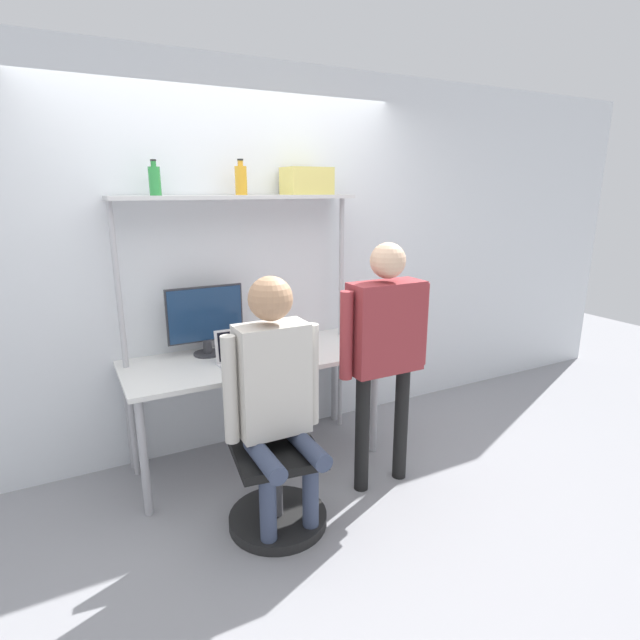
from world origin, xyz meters
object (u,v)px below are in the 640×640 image
(laptop, at_px, (240,354))
(bottle_amber, at_px, (241,180))
(person_standing, at_px, (385,337))
(person_seated, at_px, (275,386))
(cell_phone, at_px, (277,357))
(monitor, at_px, (206,318))
(office_chair, at_px, (275,475))
(storage_box, at_px, (307,181))
(bottle_green, at_px, (155,180))

(laptop, distance_m, bottle_amber, 1.13)
(person_standing, bearing_deg, person_seated, -174.44)
(laptop, bearing_deg, person_standing, -38.00)
(person_standing, bearing_deg, laptop, 142.00)
(laptop, height_order, cell_phone, laptop)
(monitor, bearing_deg, person_standing, -44.32)
(bottle_amber, bearing_deg, person_seated, -100.63)
(office_chair, relative_size, person_standing, 0.59)
(storage_box, bearing_deg, laptop, -156.07)
(storage_box, bearing_deg, bottle_green, 180.00)
(cell_phone, relative_size, person_seated, 0.10)
(person_seated, bearing_deg, person_standing, 5.56)
(bottle_green, relative_size, bottle_amber, 0.93)
(bottle_green, bearing_deg, person_seated, -68.02)
(bottle_amber, relative_size, storage_box, 0.72)
(cell_phone, distance_m, person_seated, 0.69)
(monitor, relative_size, person_standing, 0.33)
(bottle_green, bearing_deg, person_standing, -36.88)
(person_seated, distance_m, person_standing, 0.77)
(cell_phone, bearing_deg, office_chair, -114.59)
(person_seated, relative_size, storage_box, 4.55)
(person_seated, bearing_deg, monitor, 96.99)
(bottle_green, bearing_deg, storage_box, 0.00)
(monitor, relative_size, person_seated, 0.36)
(monitor, bearing_deg, storage_box, -0.23)
(laptop, bearing_deg, cell_phone, -2.26)
(monitor, xyz_separation_m, cell_phone, (0.39, -0.29, -0.25))
(laptop, height_order, bottle_green, bottle_green)
(office_chair, distance_m, storage_box, 1.96)
(cell_phone, height_order, office_chair, office_chair)
(monitor, xyz_separation_m, storage_box, (0.76, -0.00, 0.89))
(person_standing, xyz_separation_m, bottle_amber, (-0.58, 0.84, 0.92))
(office_chair, bearing_deg, person_standing, 2.19)
(monitor, xyz_separation_m, bottle_green, (-0.26, -0.00, 0.89))
(bottle_amber, height_order, storage_box, bottle_amber)
(monitor, relative_size, cell_phone, 3.44)
(person_seated, bearing_deg, storage_box, 54.75)
(office_chair, distance_m, bottle_green, 1.88)
(person_seated, distance_m, bottle_amber, 1.42)
(bottle_green, distance_m, storage_box, 1.02)
(bottle_amber, distance_m, storage_box, 0.48)
(person_standing, bearing_deg, bottle_green, 143.12)
(laptop, distance_m, person_seated, 0.64)
(monitor, height_order, person_standing, person_standing)
(cell_phone, height_order, person_standing, person_standing)
(bottle_green, bearing_deg, office_chair, -66.71)
(office_chair, relative_size, storage_box, 2.94)
(person_standing, height_order, bottle_green, bottle_green)
(monitor, xyz_separation_m, person_seated, (0.11, -0.92, -0.17))
(bottle_green, distance_m, bottle_amber, 0.54)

